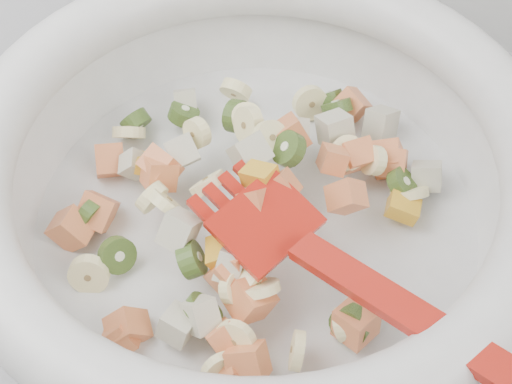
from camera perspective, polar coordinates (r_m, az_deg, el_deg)
The scene contains 2 objects.
counter at distance 1.02m, azimuth -7.02°, elevation -13.53°, with size 2.00×0.60×0.90m, color gray.
mixing_bowl at distance 0.53m, azimuth 0.01°, elevation 0.84°, with size 0.45×0.40×0.12m.
Camera 1 is at (0.33, 1.16, 1.37)m, focal length 55.00 mm.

